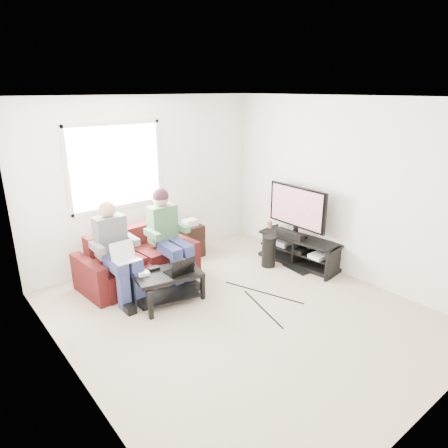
# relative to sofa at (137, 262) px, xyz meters

# --- Properties ---
(floor) EXTENTS (4.50, 4.50, 0.00)m
(floor) POSITION_rel_sofa_xyz_m (0.57, -1.63, -0.29)
(floor) COLOR #C5AF99
(floor) RESTS_ON ground
(ceiling) EXTENTS (4.50, 4.50, 0.00)m
(ceiling) POSITION_rel_sofa_xyz_m (0.57, -1.63, 2.31)
(ceiling) COLOR white
(ceiling) RESTS_ON wall_back
(wall_back) EXTENTS (4.50, 0.00, 4.50)m
(wall_back) POSITION_rel_sofa_xyz_m (0.57, 0.62, 1.01)
(wall_back) COLOR white
(wall_back) RESTS_ON floor
(wall_front) EXTENTS (4.50, 0.00, 4.50)m
(wall_front) POSITION_rel_sofa_xyz_m (0.57, -3.88, 1.01)
(wall_front) COLOR white
(wall_front) RESTS_ON floor
(wall_left) EXTENTS (0.00, 4.50, 4.50)m
(wall_left) POSITION_rel_sofa_xyz_m (-1.43, -1.63, 1.01)
(wall_left) COLOR white
(wall_left) RESTS_ON floor
(wall_right) EXTENTS (0.00, 4.50, 4.50)m
(wall_right) POSITION_rel_sofa_xyz_m (2.57, -1.63, 1.01)
(wall_right) COLOR white
(wall_right) RESTS_ON floor
(window) EXTENTS (1.48, 0.04, 1.28)m
(window) POSITION_rel_sofa_xyz_m (0.07, 0.60, 1.31)
(window) COLOR white
(window) RESTS_ON wall_back
(sofa) EXTENTS (1.67, 0.87, 0.75)m
(sofa) POSITION_rel_sofa_xyz_m (0.00, 0.00, 0.00)
(sofa) COLOR #431110
(sofa) RESTS_ON floor
(person_left) EXTENTS (0.40, 0.71, 1.30)m
(person_left) POSITION_rel_sofa_xyz_m (-0.40, -0.26, 0.42)
(person_left) COLOR navy
(person_left) RESTS_ON sofa
(person_right) EXTENTS (0.40, 0.71, 1.35)m
(person_right) POSITION_rel_sofa_xyz_m (0.40, -0.24, 0.48)
(person_right) COLOR navy
(person_right) RESTS_ON sofa
(laptop_silver) EXTENTS (0.33, 0.23, 0.24)m
(laptop_silver) POSITION_rel_sofa_xyz_m (-0.40, -0.52, 0.38)
(laptop_silver) COLOR silver
(laptop_silver) RESTS_ON person_left
(coffee_table) EXTENTS (0.93, 0.68, 0.42)m
(coffee_table) POSITION_rel_sofa_xyz_m (0.03, -0.82, 0.02)
(coffee_table) COLOR black
(coffee_table) RESTS_ON floor
(laptop_black) EXTENTS (0.37, 0.29, 0.24)m
(laptop_black) POSITION_rel_sofa_xyz_m (0.15, -0.90, 0.26)
(laptop_black) COLOR black
(laptop_black) RESTS_ON coffee_table
(controller_a) EXTENTS (0.16, 0.12, 0.04)m
(controller_a) POSITION_rel_sofa_xyz_m (-0.25, -0.70, 0.16)
(controller_a) COLOR silver
(controller_a) RESTS_ON coffee_table
(controller_b) EXTENTS (0.15, 0.11, 0.04)m
(controller_b) POSITION_rel_sofa_xyz_m (-0.07, -0.64, 0.16)
(controller_b) COLOR black
(controller_b) RESTS_ON coffee_table
(controller_c) EXTENTS (0.16, 0.13, 0.04)m
(controller_c) POSITION_rel_sofa_xyz_m (0.33, -0.67, 0.16)
(controller_c) COLOR gray
(controller_c) RESTS_ON coffee_table
(tv_stand) EXTENTS (0.59, 1.40, 0.45)m
(tv_stand) POSITION_rel_sofa_xyz_m (2.31, -1.09, -0.09)
(tv_stand) COLOR black
(tv_stand) RESTS_ON floor
(tv) EXTENTS (0.12, 1.10, 0.81)m
(tv) POSITION_rel_sofa_xyz_m (2.30, -0.99, 0.62)
(tv) COLOR black
(tv) RESTS_ON tv_stand
(soundbar) EXTENTS (0.12, 0.50, 0.10)m
(soundbar) POSITION_rel_sofa_xyz_m (2.19, -0.99, 0.21)
(soundbar) COLOR black
(soundbar) RESTS_ON tv_stand
(drink_cup) EXTENTS (0.08, 0.08, 0.12)m
(drink_cup) POSITION_rel_sofa_xyz_m (2.26, -0.46, 0.22)
(drink_cup) COLOR #9A6242
(drink_cup) RESTS_ON tv_stand
(console_white) EXTENTS (0.30, 0.22, 0.06)m
(console_white) POSITION_rel_sofa_xyz_m (2.31, -1.49, -0.02)
(console_white) COLOR silver
(console_white) RESTS_ON tv_stand
(console_grey) EXTENTS (0.34, 0.26, 0.08)m
(console_grey) POSITION_rel_sofa_xyz_m (2.31, -0.79, -0.01)
(console_grey) COLOR gray
(console_grey) RESTS_ON tv_stand
(console_black) EXTENTS (0.38, 0.30, 0.07)m
(console_black) POSITION_rel_sofa_xyz_m (2.31, -1.14, -0.01)
(console_black) COLOR black
(console_black) RESTS_ON tv_stand
(subwoofer) EXTENTS (0.22, 0.22, 0.49)m
(subwoofer) POSITION_rel_sofa_xyz_m (1.85, -0.85, -0.04)
(subwoofer) COLOR black
(subwoofer) RESTS_ON floor
(keyboard_floor) EXTENTS (0.20, 0.47, 0.03)m
(keyboard_floor) POSITION_rel_sofa_xyz_m (2.10, -1.21, -0.27)
(keyboard_floor) COLOR black
(keyboard_floor) RESTS_ON floor
(end_table) EXTENTS (0.36, 0.36, 0.64)m
(end_table) POSITION_rel_sofa_xyz_m (1.14, 0.28, -0.00)
(end_table) COLOR black
(end_table) RESTS_ON floor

